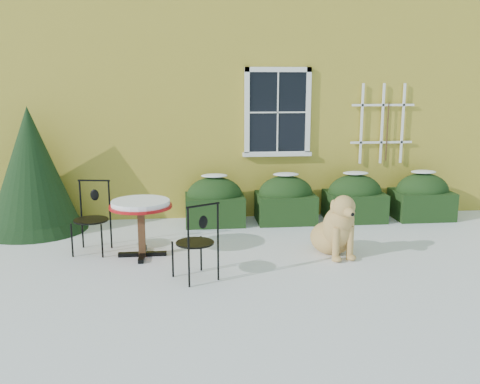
{
  "coord_description": "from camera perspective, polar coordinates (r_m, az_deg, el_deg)",
  "views": [
    {
      "loc": [
        -0.82,
        -6.85,
        2.55
      ],
      "look_at": [
        0.0,
        1.0,
        0.9
      ],
      "focal_mm": 40.0,
      "sensor_mm": 36.0,
      "label": 1
    }
  ],
  "objects": [
    {
      "name": "bistro_table",
      "position": [
        7.91,
        -10.54,
        -1.9
      ],
      "size": [
        0.91,
        0.91,
        0.84
      ],
      "rotation": [
        0.0,
        0.0,
        -0.1
      ],
      "color": "black",
      "rests_on": "ground"
    },
    {
      "name": "dog",
      "position": [
        8.03,
        10.21,
        -3.97
      ],
      "size": [
        0.73,
        1.1,
        0.98
      ],
      "rotation": [
        0.0,
        0.0,
        0.19
      ],
      "color": "tan",
      "rests_on": "ground"
    },
    {
      "name": "hedge_row",
      "position": [
        9.95,
        8.56,
        -0.79
      ],
      "size": [
        4.95,
        0.8,
        0.91
      ],
      "color": "black",
      "rests_on": "ground"
    },
    {
      "name": "patio_chair_near",
      "position": [
        6.93,
        -4.64,
        -5.25
      ],
      "size": [
        0.63,
        0.62,
        1.04
      ],
      "rotation": [
        0.0,
        0.0,
        3.65
      ],
      "color": "black",
      "rests_on": "ground"
    },
    {
      "name": "evergreen_shrub",
      "position": [
        9.79,
        -21.26,
        1.06
      ],
      "size": [
        1.76,
        1.76,
        2.13
      ],
      "rotation": [
        0.0,
        0.0,
        -0.31
      ],
      "color": "black",
      "rests_on": "ground"
    },
    {
      "name": "ground",
      "position": [
        7.35,
        0.82,
        -8.48
      ],
      "size": [
        80.0,
        80.0,
        0.0
      ],
      "primitive_type": "plane",
      "color": "white",
      "rests_on": "ground"
    },
    {
      "name": "patio_chair_far",
      "position": [
        8.33,
        -15.52,
        -2.59
      ],
      "size": [
        0.55,
        0.55,
        1.08
      ],
      "rotation": [
        0.0,
        0.0,
        -0.16
      ],
      "color": "black",
      "rests_on": "ground"
    },
    {
      "name": "house",
      "position": [
        13.89,
        -2.65,
        14.54
      ],
      "size": [
        12.4,
        8.4,
        6.4
      ],
      "color": "gold",
      "rests_on": "ground"
    }
  ]
}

